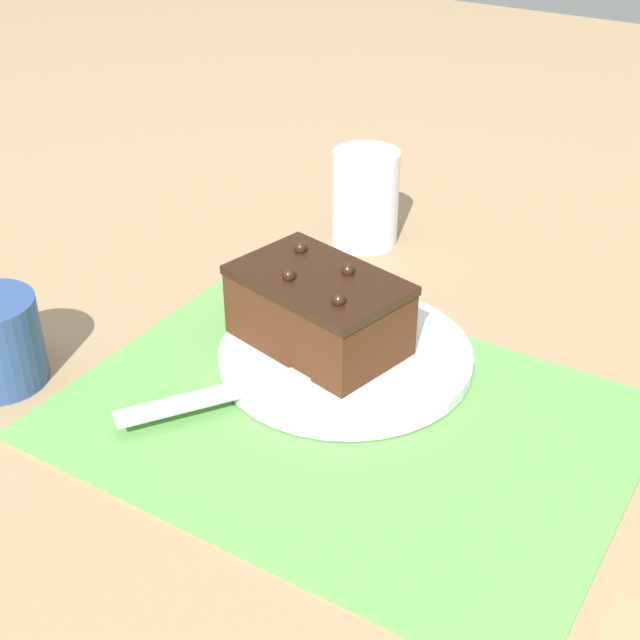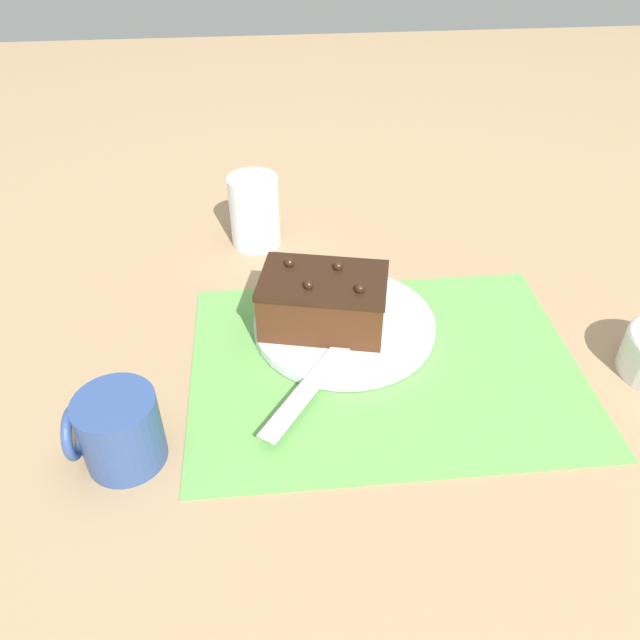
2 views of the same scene
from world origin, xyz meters
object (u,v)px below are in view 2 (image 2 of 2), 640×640
cake_plate (344,324)px  coffee_mug (118,431)px  serving_knife (344,342)px  chocolate_cake (323,301)px  drinking_glass (255,211)px

cake_plate → coffee_mug: size_ratio=2.55×
serving_knife → coffee_mug: size_ratio=2.45×
cake_plate → coffee_mug: bearing=36.0°
chocolate_cake → coffee_mug: chocolate_cake is taller
drinking_glass → cake_plate: bearing=115.4°
serving_knife → drinking_glass: (0.10, -0.27, 0.03)m
cake_plate → coffee_mug: coffee_mug is taller
serving_knife → drinking_glass: 0.29m
cake_plate → serving_knife: (0.01, 0.05, 0.01)m
drinking_glass → chocolate_cake: bearing=109.4°
cake_plate → chocolate_cake: size_ratio=1.35×
serving_knife → coffee_mug: 0.28m
chocolate_cake → cake_plate: bearing=-175.2°
drinking_glass → coffee_mug: bearing=70.8°
serving_knife → chocolate_cake: bearing=-31.2°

